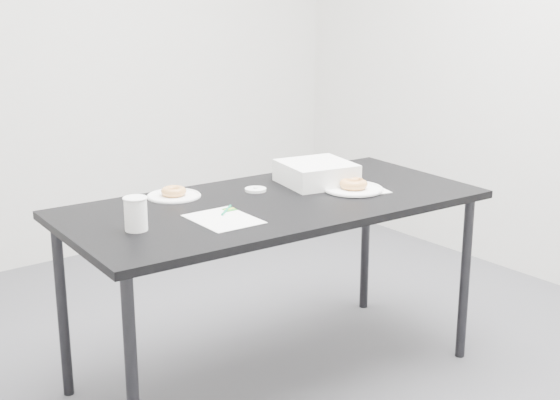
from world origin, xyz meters
TOP-DOWN VIEW (x-y plane):
  - floor at (0.00, 0.00)m, footprint 4.00×4.00m
  - wall_back at (0.00, 2.00)m, footprint 4.00×0.02m
  - table at (0.12, 0.04)m, footprint 1.75×0.90m
  - scorecard at (-0.19, -0.05)m, footprint 0.22×0.28m
  - logo_patch at (-0.10, 0.03)m, footprint 0.04×0.04m
  - pen at (-0.12, 0.03)m, footprint 0.10×0.09m
  - napkin at (0.52, -0.07)m, footprint 0.21×0.21m
  - plate_near at (0.48, -0.04)m, footprint 0.25×0.25m
  - donut_near at (0.48, -0.04)m, footprint 0.16×0.16m
  - plate_far at (-0.17, 0.34)m, footprint 0.22×0.22m
  - donut_far at (-0.17, 0.34)m, footprint 0.14×0.14m
  - coffee_cup at (-0.51, 0.03)m, footprint 0.08×0.08m
  - cup_lid at (0.15, 0.20)m, footprint 0.09×0.09m
  - bakery_box at (0.43, 0.14)m, footprint 0.34×0.34m

SIDE VIEW (x-z plane):
  - floor at x=0.00m, z-range 0.00..0.00m
  - table at x=0.12m, z-range 0.33..1.11m
  - scorecard at x=-0.19m, z-range 0.78..0.78m
  - napkin at x=0.52m, z-range 0.78..0.78m
  - plate_far at x=-0.17m, z-range 0.78..0.78m
  - logo_patch at x=-0.10m, z-range 0.78..0.78m
  - cup_lid at x=0.15m, z-range 0.78..0.79m
  - pen at x=-0.12m, z-range 0.78..0.79m
  - plate_near at x=0.48m, z-range 0.78..0.79m
  - donut_far at x=-0.17m, z-range 0.78..0.82m
  - donut_near at x=0.48m, z-range 0.79..0.83m
  - bakery_box at x=0.43m, z-range 0.78..0.88m
  - coffee_cup at x=-0.51m, z-range 0.78..0.90m
  - wall_back at x=0.00m, z-range 0.00..2.70m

